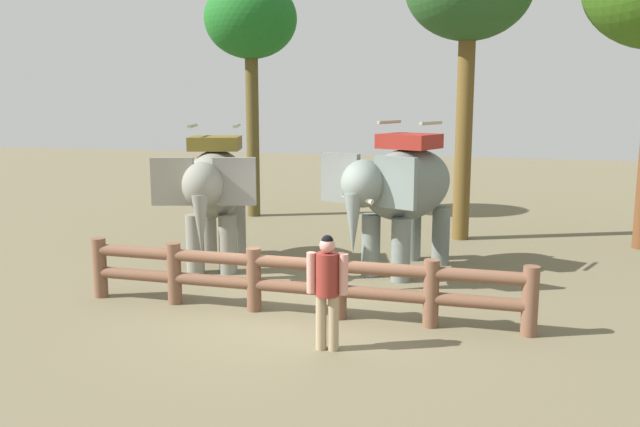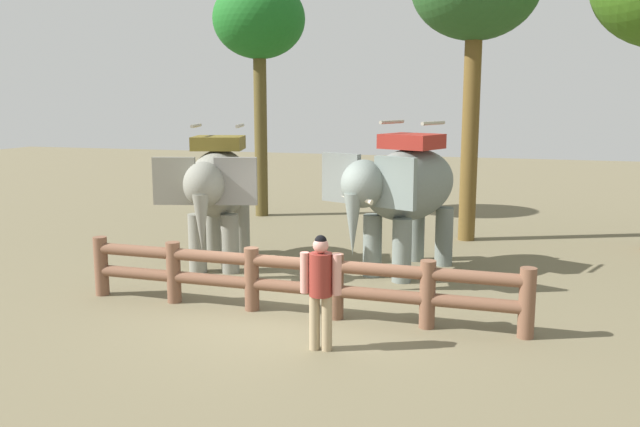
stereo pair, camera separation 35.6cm
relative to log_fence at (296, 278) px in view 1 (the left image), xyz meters
name	(u,v)px [view 1 (the left image)]	position (x,y,z in m)	size (l,w,h in m)	color
ground_plane	(296,314)	(0.00, -0.01, -0.60)	(60.00, 60.00, 0.00)	#6B6247
log_fence	(296,278)	(0.00, 0.00, 0.00)	(7.45, 0.36, 1.05)	brown
elephant_near_left	(215,188)	(-2.51, 2.60, 1.04)	(2.24, 3.49, 2.93)	gray
elephant_center	(402,188)	(1.27, 3.09, 1.09)	(2.61, 3.58, 3.02)	slate
tourist_woman_in_black	(327,284)	(0.87, -1.36, 0.34)	(0.58, 0.33, 1.63)	tan
tree_back_center	(251,24)	(-3.85, 8.43, 4.91)	(2.62, 2.62, 6.76)	brown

